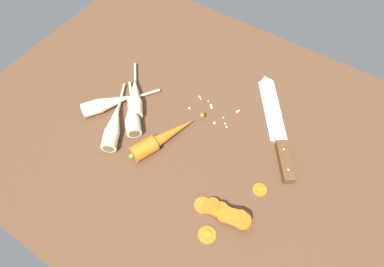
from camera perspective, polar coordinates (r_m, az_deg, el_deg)
name	(u,v)px	position (r cm, az deg, el deg)	size (l,w,h in cm)	color
ground_plane	(196,135)	(88.37, 0.71, -0.31)	(120.00, 90.00, 4.00)	brown
chefs_knife	(275,121)	(90.43, 14.19, 2.09)	(23.19, 30.02, 4.18)	silver
whole_carrot	(162,138)	(83.37, -5.21, -0.84)	(10.48, 21.24, 4.20)	orange
parsnip_front	(108,103)	(92.33, -14.23, 5.08)	(14.23, 19.14, 4.00)	beige
parsnip_mid_left	(135,97)	(92.20, -9.81, 6.22)	(14.45, 16.96, 4.00)	beige
parsnip_mid_right	(114,125)	(87.70, -13.36, 1.39)	(12.75, 19.96, 4.00)	beige
parsnip_back	(132,116)	(88.51, -10.29, 3.07)	(14.17, 14.51, 4.00)	beige
carrot_slice_stack	(223,212)	(75.78, 5.33, -13.35)	(13.55, 5.12, 4.21)	orange
carrot_slice_stray_near	(260,189)	(80.19, 11.64, -9.45)	(3.34, 3.34, 0.70)	orange
carrot_slice_stray_mid	(207,234)	(75.21, 2.63, -17.02)	(3.98, 3.98, 0.70)	orange
mince_crumbs	(213,110)	(90.41, 3.64, 4.10)	(12.43, 7.86, 0.84)	beige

